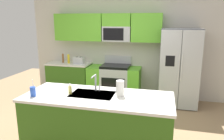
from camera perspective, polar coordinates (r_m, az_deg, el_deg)
ground_plane at (r=4.16m, az=-2.28°, el=-16.08°), size 9.00×9.00×0.00m
kitchen_wall_unit at (r=5.72m, az=1.96°, el=7.49°), size 5.20×0.43×2.60m
back_counter at (r=6.06m, az=-11.19°, el=-2.27°), size 1.16×0.63×0.90m
range_oven at (r=5.66m, az=0.59°, el=-3.19°), size 1.36×0.61×1.10m
refrigerator at (r=5.35m, az=17.37°, el=0.57°), size 0.90×0.76×1.85m
island_counter at (r=3.50m, az=-3.75°, el=-13.69°), size 2.29×0.94×0.90m
toaster at (r=5.77m, az=-8.83°, el=2.56°), size 0.28×0.16×0.18m
pepper_mill at (r=6.01m, az=-12.90°, el=3.09°), size 0.05×0.05×0.24m
bottle_yellow at (r=5.88m, az=-11.48°, el=2.93°), size 0.06×0.06×0.24m
sink_faucet at (r=3.47m, az=-4.44°, el=-3.01°), size 0.08×0.21×0.28m
drink_cup_blue at (r=3.48m, az=-20.30°, el=-5.37°), size 0.08×0.08×0.27m
soap_dispenser at (r=3.43m, az=-11.12°, el=-5.15°), size 0.06×0.06×0.17m
paper_towel_roll at (r=3.27m, az=2.19°, el=-4.88°), size 0.12×0.12×0.24m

